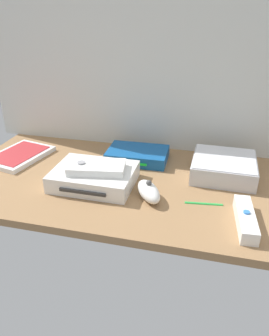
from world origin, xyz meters
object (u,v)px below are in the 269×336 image
at_px(remote_wand, 245,219).
at_px(remote_classic_pad, 97,167).
at_px(mini_computer, 224,167).
at_px(network_router, 138,155).
at_px(game_console, 94,177).
at_px(stylus_pen, 204,203).
at_px(game_case, 19,155).
at_px(remote_nunchuk, 149,191).

bearing_deg(remote_wand, remote_classic_pad, 162.88).
relative_size(mini_computer, network_router, 0.95).
distance_m(game_console, remote_classic_pad, 0.03).
height_order(remote_wand, stylus_pen, remote_wand).
xyz_separation_m(mini_computer, remote_classic_pad, (-0.32, -0.14, 0.03)).
bearing_deg(mini_computer, network_router, 171.47).
relative_size(remote_classic_pad, stylus_pen, 1.73).
xyz_separation_m(network_router, stylus_pen, (0.21, -0.20, -0.01)).
relative_size(game_console, game_case, 0.98).
bearing_deg(stylus_pen, game_console, 174.20).
height_order(game_case, remote_wand, remote_wand).
height_order(mini_computer, remote_wand, mini_computer).
bearing_deg(network_router, game_console, -115.52).
height_order(game_console, network_router, game_console).
xyz_separation_m(mini_computer, remote_wand, (0.05, -0.22, -0.01)).
height_order(mini_computer, network_router, mini_computer).
xyz_separation_m(game_console, mini_computer, (0.33, 0.13, 0.00)).
xyz_separation_m(game_console, stylus_pen, (0.29, -0.03, -0.02)).
distance_m(remote_wand, stylus_pen, 0.11).
height_order(game_case, remote_nunchuk, remote_nunchuk).
xyz_separation_m(network_router, remote_nunchuk, (0.08, -0.21, 0.00)).
height_order(remote_nunchuk, stylus_pen, remote_nunchuk).
distance_m(game_console, network_router, 0.19).
height_order(game_console, game_case, game_console).
relative_size(game_console, remote_wand, 1.40).
bearing_deg(stylus_pen, game_case, 167.39).
relative_size(network_router, remote_wand, 1.21).
height_order(network_router, remote_classic_pad, remote_classic_pad).
bearing_deg(game_console, remote_wand, -12.91).
height_order(remote_nunchuk, remote_classic_pad, remote_classic_pad).
relative_size(game_console, network_router, 1.15).
relative_size(mini_computer, stylus_pen, 1.92).
distance_m(game_case, remote_wand, 0.69).
bearing_deg(game_case, network_router, 23.30).
distance_m(network_router, remote_wand, 0.40).
distance_m(mini_computer, remote_nunchuk, 0.24).
bearing_deg(mini_computer, remote_classic_pad, -156.45).
bearing_deg(game_case, remote_wand, -3.76).
relative_size(mini_computer, remote_nunchuk, 1.60).
bearing_deg(stylus_pen, remote_nunchuk, -177.03).
bearing_deg(network_router, remote_classic_pad, -111.59).
bearing_deg(remote_nunchuk, game_case, 129.87).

